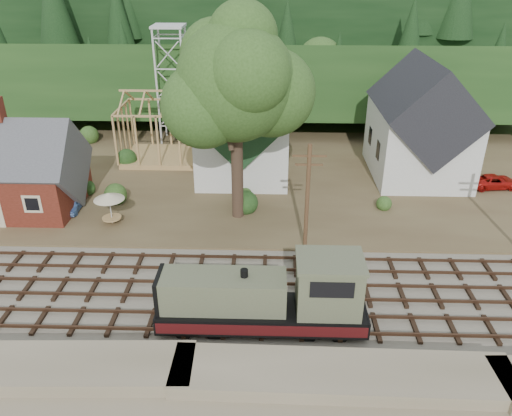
{
  "coord_description": "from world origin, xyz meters",
  "views": [
    {
      "loc": [
        4.53,
        -24.83,
        18.64
      ],
      "look_at": [
        3.55,
        6.0,
        3.0
      ],
      "focal_mm": 35.0,
      "sensor_mm": 36.0,
      "label": 1
    }
  ],
  "objects_px": {
    "locomotive": "(270,300)",
    "car_blue": "(73,204)",
    "car_red": "(494,181)",
    "patio_set": "(109,198)"
  },
  "relations": [
    {
      "from": "patio_set",
      "to": "car_red",
      "type": "bearing_deg",
      "value": 13.42
    },
    {
      "from": "car_blue",
      "to": "locomotive",
      "type": "bearing_deg",
      "value": -41.45
    },
    {
      "from": "locomotive",
      "to": "car_red",
      "type": "distance_m",
      "value": 27.38
    },
    {
      "from": "car_red",
      "to": "patio_set",
      "type": "bearing_deg",
      "value": 97.13
    },
    {
      "from": "locomotive",
      "to": "patio_set",
      "type": "distance_m",
      "value": 16.68
    },
    {
      "from": "car_red",
      "to": "locomotive",
      "type": "bearing_deg",
      "value": 127.75
    },
    {
      "from": "car_blue",
      "to": "car_red",
      "type": "distance_m",
      "value": 36.0
    },
    {
      "from": "locomotive",
      "to": "car_blue",
      "type": "xyz_separation_m",
      "value": [
        -15.91,
        13.49,
        -1.18
      ]
    },
    {
      "from": "locomotive",
      "to": "car_blue",
      "type": "height_order",
      "value": "locomotive"
    },
    {
      "from": "car_red",
      "to": "car_blue",
      "type": "bearing_deg",
      "value": 92.54
    }
  ]
}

